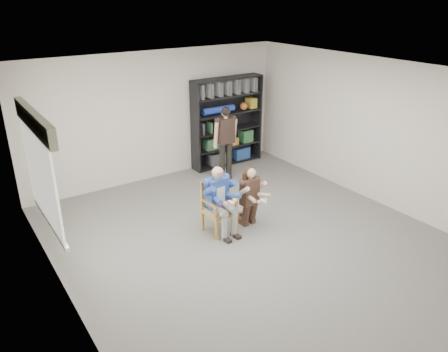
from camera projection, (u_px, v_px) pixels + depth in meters
room_shell at (256, 165)px, 6.83m from camera, size 6.00×7.00×2.80m
floor at (254, 242)px, 7.38m from camera, size 6.00×7.00×0.01m
window_left at (42, 171)px, 5.98m from camera, size 0.16×2.00×1.75m
armchair at (219, 207)px, 7.53m from camera, size 0.57×0.55×0.94m
seated_man at (219, 200)px, 7.47m from camera, size 0.56×0.76×1.22m
kneeling_woman at (250, 197)px, 7.70m from camera, size 0.51×0.77×1.12m
bookshelf at (227, 122)px, 10.35m from camera, size 1.80×0.38×2.10m
standing_man at (226, 144)px, 9.53m from camera, size 0.53×0.32×1.66m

